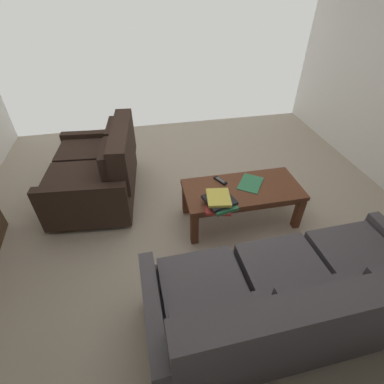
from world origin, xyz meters
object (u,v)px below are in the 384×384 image
Objects in this scene: coffee_table at (242,193)px; book_stack at (219,201)px; loose_magazine at (251,183)px; tv_remote at (220,181)px; loveseat_near at (99,171)px; sofa_main at (292,301)px.

coffee_table is 0.39m from book_stack.
book_stack is (0.30, 0.21, 0.12)m from coffee_table.
book_stack reaches higher than loose_magazine.
coffee_table is at bearing 140.99° from tv_remote.
loveseat_near is 1.66m from loose_magazine.
tv_remote is at bearing -39.01° from coffee_table.
sofa_main is 12.16× the size of tv_remote.
loveseat_near reaches higher than loose_magazine.
tv_remote is at bearing -84.64° from sofa_main.
tv_remote is 0.30m from loose_magazine.
loveseat_near is at bearing -23.80° from tv_remote.
coffee_table is at bearing -145.58° from book_stack.
loveseat_near reaches higher than coffee_table.
tv_remote is (-0.12, -0.36, -0.04)m from book_stack.
sofa_main is 2.33m from loveseat_near.
book_stack is at bearing 68.42° from loose_magazine.
tv_remote is at bearing -107.84° from book_stack.
tv_remote is at bearing 156.20° from loveseat_near.
sofa_main reaches higher than coffee_table.
coffee_table is at bearing 64.13° from loose_magazine.
book_stack is at bearing 72.16° from tv_remote.
loveseat_near reaches higher than tv_remote.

